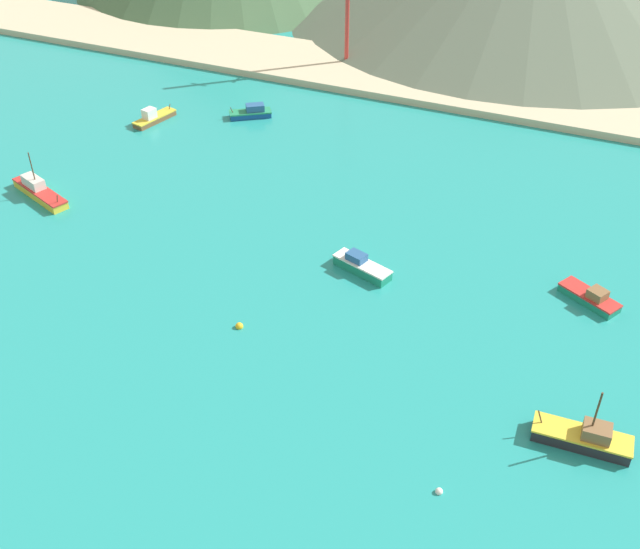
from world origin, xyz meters
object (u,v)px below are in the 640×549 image
Objects in this scene: fishing_boat_0 at (584,437)px; fishing_boat_9 at (591,297)px; fishing_boat_4 at (252,112)px; buoy_2 at (239,326)px; fishing_boat_6 at (361,266)px; fishing_boat_5 at (39,191)px; buoy_1 at (439,491)px; fishing_boat_7 at (153,117)px.

fishing_boat_0 is 21.29m from fishing_boat_9.
buoy_2 is (23.36, -46.94, -0.63)m from fishing_boat_4.
fishing_boat_4 is 45.24m from fishing_boat_6.
fishing_boat_5 is at bearing -178.21° from fishing_boat_6.
fishing_boat_0 reaches higher than fishing_boat_9.
fishing_boat_9 is 32.32m from buoy_1.
fishing_boat_5 is 39.86m from buoy_2.
fishing_boat_9 is (-2.25, 21.17, -0.21)m from fishing_boat_0.
fishing_boat_5 is 25.90m from fishing_boat_7.
fishing_boat_9 is (70.96, 6.28, -0.20)m from fishing_boat_5.
fishing_boat_7 is at bearing -149.28° from fishing_boat_4.
fishing_boat_5 is (-73.21, 14.90, -0.01)m from fishing_boat_0.
fishing_boat_7 is at bearing 140.67° from buoy_1.
fishing_boat_7 reaches higher than fishing_boat_9.
buoy_1 is (48.78, -58.91, -0.66)m from fishing_boat_4.
fishing_boat_6 is at bearing -28.55° from fishing_boat_7.
fishing_boat_5 is at bearing 158.33° from buoy_1.
fishing_boat_0 is 14.38m from buoy_1.
buoy_1 is (-7.89, -31.34, -0.57)m from fishing_boat_9.
buoy_2 is at bearing -63.54° from fishing_boat_4.
fishing_boat_7 is at bearing 88.05° from fishing_boat_5.
fishing_boat_5 is at bearing -91.95° from fishing_boat_7.
fishing_boat_9 is at bearing -15.63° from fishing_boat_7.
buoy_2 is (37.64, -13.09, -0.74)m from fishing_boat_5.
fishing_boat_6 is at bearing 1.79° from fishing_boat_5.
fishing_boat_5 is 1.37× the size of fishing_boat_7.
fishing_boat_4 is (-58.93, 48.74, -0.12)m from fishing_boat_0.
fishing_boat_6 reaches higher than buoy_1.
fishing_boat_7 is (-13.40, -7.96, -0.01)m from fishing_boat_4.
fishing_boat_6 is at bearing -169.08° from fishing_boat_9.
buoy_2 is at bearing -149.83° from fishing_boat_9.
fishing_boat_4 is at bearing 129.63° from buoy_1.
buoy_1 is at bearing -50.37° from fishing_boat_4.
fishing_boat_9 is (56.68, -27.57, -0.09)m from fishing_boat_4.
fishing_boat_6 is 9.18× the size of buoy_2.
fishing_boat_7 is 12.23× the size of buoy_1.
fishing_boat_7 is at bearing 133.32° from buoy_2.
fishing_boat_4 is 52.44m from buoy_2.
fishing_boat_4 is 8.24× the size of buoy_2.
fishing_boat_5 reaches higher than fishing_boat_9.
fishing_boat_4 reaches higher than fishing_boat_9.
fishing_boat_5 reaches higher than fishing_boat_7.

